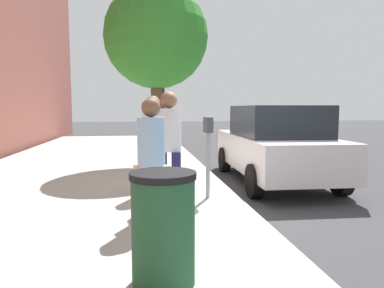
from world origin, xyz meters
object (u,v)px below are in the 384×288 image
(parking_meter, at_px, (208,140))
(pedestrian_at_meter, at_px, (169,137))
(parked_sedan_near, at_px, (275,144))
(trash_bin, at_px, (163,228))
(street_tree, at_px, (156,37))
(parking_officer, at_px, (153,136))
(pedestrian_bystander, at_px, (151,151))
(traffic_signal, at_px, (165,89))

(parking_meter, distance_m, pedestrian_at_meter, 0.74)
(parked_sedan_near, height_order, trash_bin, parked_sedan_near)
(parking_meter, xyz_separation_m, street_tree, (3.67, 0.70, 2.42))
(parked_sedan_near, relative_size, street_tree, 0.92)
(pedestrian_at_meter, relative_size, parked_sedan_near, 0.41)
(parking_meter, xyz_separation_m, trash_bin, (-2.91, 0.96, -0.51))
(parking_officer, relative_size, trash_bin, 1.77)
(pedestrian_bystander, bearing_deg, trash_bin, -154.54)
(parked_sedan_near, height_order, traffic_signal, traffic_signal)
(parking_meter, xyz_separation_m, parking_officer, (0.49, 0.92, 0.04))
(parking_officer, height_order, street_tree, street_tree)
(parking_officer, relative_size, street_tree, 0.37)
(parked_sedan_near, height_order, street_tree, street_tree)
(pedestrian_bystander, xyz_separation_m, trash_bin, (-1.66, -0.05, -0.48))
(pedestrian_bystander, bearing_deg, pedestrian_at_meter, 6.19)
(parked_sedan_near, bearing_deg, pedestrian_bystander, 135.90)
(parking_officer, xyz_separation_m, street_tree, (3.17, -0.22, 2.38))
(traffic_signal, height_order, trash_bin, traffic_signal)
(parking_meter, bearing_deg, parking_officer, 61.78)
(pedestrian_bystander, height_order, traffic_signal, traffic_signal)
(pedestrian_at_meter, xyz_separation_m, parked_sedan_near, (2.02, -2.61, -0.35))
(street_tree, distance_m, traffic_signal, 6.12)
(street_tree, xyz_separation_m, trash_bin, (-6.57, 0.26, -2.93))
(pedestrian_at_meter, height_order, parking_officer, pedestrian_at_meter)
(parking_meter, relative_size, street_tree, 0.29)
(parked_sedan_near, distance_m, street_tree, 4.20)
(parking_meter, relative_size, trash_bin, 1.40)
(street_tree, bearing_deg, parked_sedan_near, -125.88)
(parked_sedan_near, xyz_separation_m, traffic_signal, (7.89, 1.95, 1.68))
(traffic_signal, bearing_deg, pedestrian_bystander, 174.87)
(pedestrian_bystander, relative_size, trash_bin, 1.68)
(pedestrian_at_meter, relative_size, street_tree, 0.38)
(pedestrian_at_meter, xyz_separation_m, pedestrian_bystander, (-1.00, 0.32, -0.10))
(traffic_signal, distance_m, trash_bin, 12.75)
(parking_officer, bearing_deg, street_tree, 99.79)
(pedestrian_at_meter, distance_m, traffic_signal, 10.02)
(pedestrian_at_meter, bearing_deg, parking_officer, 78.34)
(pedestrian_bystander, bearing_deg, parking_officer, 20.96)
(parking_officer, relative_size, traffic_signal, 0.50)
(pedestrian_bystander, height_order, parked_sedan_near, pedestrian_bystander)
(parking_meter, height_order, parking_officer, parking_officer)
(pedestrian_bystander, distance_m, parking_officer, 1.74)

